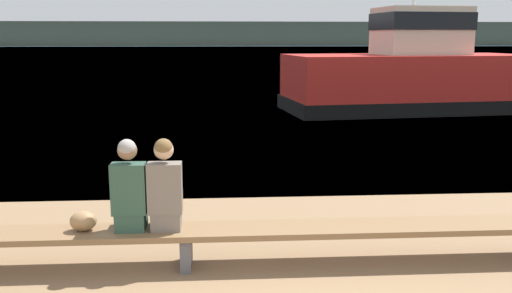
{
  "coord_description": "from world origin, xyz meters",
  "views": [
    {
      "loc": [
        -0.36,
        -3.17,
        2.54
      ],
      "look_at": [
        0.25,
        5.93,
        0.79
      ],
      "focal_mm": 40.0,
      "sensor_mm": 36.0,
      "label": 1
    }
  ],
  "objects_px": {
    "person_right": "(165,189)",
    "shopping_bag": "(83,221)",
    "tugboat_red": "(409,78)",
    "bench_main": "(186,235)",
    "person_left": "(129,190)"
  },
  "relations": [
    {
      "from": "bench_main",
      "to": "person_right",
      "type": "xyz_separation_m",
      "value": [
        -0.22,
        0.0,
        0.53
      ]
    },
    {
      "from": "person_right",
      "to": "tugboat_red",
      "type": "relative_size",
      "value": 0.12
    },
    {
      "from": "bench_main",
      "to": "person_right",
      "type": "height_order",
      "value": "person_right"
    },
    {
      "from": "person_right",
      "to": "tugboat_red",
      "type": "bearing_deg",
      "value": 61.73
    },
    {
      "from": "person_right",
      "to": "shopping_bag",
      "type": "bearing_deg",
      "value": 179.06
    },
    {
      "from": "bench_main",
      "to": "person_right",
      "type": "distance_m",
      "value": 0.58
    },
    {
      "from": "person_right",
      "to": "tugboat_red",
      "type": "xyz_separation_m",
      "value": [
        7.28,
        13.53,
        0.24
      ]
    },
    {
      "from": "bench_main",
      "to": "person_right",
      "type": "bearing_deg",
      "value": 179.34
    },
    {
      "from": "person_left",
      "to": "person_right",
      "type": "distance_m",
      "value": 0.39
    },
    {
      "from": "tugboat_red",
      "to": "bench_main",
      "type": "bearing_deg",
      "value": 145.39
    },
    {
      "from": "shopping_bag",
      "to": "person_right",
      "type": "bearing_deg",
      "value": -0.94
    },
    {
      "from": "shopping_bag",
      "to": "bench_main",
      "type": "bearing_deg",
      "value": -0.88
    },
    {
      "from": "person_right",
      "to": "bench_main",
      "type": "bearing_deg",
      "value": -0.66
    },
    {
      "from": "person_left",
      "to": "shopping_bag",
      "type": "relative_size",
      "value": 3.53
    },
    {
      "from": "tugboat_red",
      "to": "person_right",
      "type": "bearing_deg",
      "value": 144.66
    }
  ]
}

